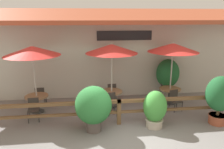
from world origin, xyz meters
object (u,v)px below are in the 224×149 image
at_px(potted_plant_broad_leaf, 155,109).
at_px(potted_plant_corner_fern, 220,96).
at_px(chair_near_wallside, 40,95).
at_px(patio_umbrella_middle, 112,49).
at_px(chair_far_wallside, 164,88).
at_px(potted_plant_small_flowering, 93,106).
at_px(chair_far_streetside, 175,99).
at_px(patio_umbrella_far, 173,48).
at_px(dining_table_near, 37,99).
at_px(chair_near_streetside, 34,108).
at_px(potted_plant_entrance_palm, 168,74).
at_px(patio_umbrella_near, 32,51).
at_px(chair_middle_wallside, 112,91).
at_px(dining_table_far, 170,91).
at_px(chair_middle_streetside, 111,102).
at_px(dining_table_middle, 112,94).

bearing_deg(potted_plant_broad_leaf, potted_plant_corner_fern, -0.91).
bearing_deg(chair_near_wallside, patio_umbrella_middle, 169.19).
height_order(chair_far_wallside, potted_plant_small_flowering, potted_plant_small_flowering).
relative_size(chair_far_streetside, potted_plant_small_flowering, 0.52).
relative_size(chair_near_wallside, patio_umbrella_far, 0.30).
height_order(dining_table_near, chair_near_streetside, chair_near_streetside).
bearing_deg(potted_plant_entrance_palm, chair_far_streetside, -97.59).
distance_m(patio_umbrella_near, chair_middle_wallside, 3.95).
relative_size(dining_table_near, potted_plant_broad_leaf, 0.69).
xyz_separation_m(patio_umbrella_far, dining_table_far, (0.00, 0.00, -2.00)).
xyz_separation_m(chair_middle_streetside, dining_table_far, (2.76, 0.75, 0.10)).
bearing_deg(patio_umbrella_near, chair_far_wallside, 9.35).
bearing_deg(potted_plant_small_flowering, dining_table_far, 30.54).
relative_size(dining_table_near, chair_middle_wallside, 1.10).
height_order(dining_table_near, potted_plant_entrance_palm, potted_plant_entrance_palm).
bearing_deg(potted_plant_entrance_palm, chair_middle_streetside, -151.95).
bearing_deg(chair_middle_wallside, chair_far_wallside, 179.12).
xyz_separation_m(patio_umbrella_middle, chair_middle_streetside, (-0.09, -0.72, -2.09)).
height_order(patio_umbrella_middle, chair_far_wallside, patio_umbrella_middle).
bearing_deg(chair_near_wallside, dining_table_far, 173.83).
bearing_deg(potted_plant_broad_leaf, potted_plant_entrance_palm, 62.04).
bearing_deg(potted_plant_entrance_palm, potted_plant_corner_fern, -73.23).
xyz_separation_m(patio_umbrella_near, dining_table_far, (5.80, 0.24, -2.00)).
xyz_separation_m(dining_table_far, chair_far_streetside, (-0.04, -0.72, -0.10)).
distance_m(chair_far_streetside, potted_plant_entrance_palm, 1.69).
bearing_deg(chair_far_streetside, patio_umbrella_near, 162.10).
xyz_separation_m(patio_umbrella_middle, dining_table_far, (2.67, 0.03, -2.00)).
xyz_separation_m(potted_plant_broad_leaf, potted_plant_entrance_palm, (1.52, 2.86, 0.48)).
xyz_separation_m(dining_table_middle, potted_plant_broad_leaf, (1.31, -2.02, 0.12)).
bearing_deg(chair_far_wallside, chair_middle_streetside, 37.53).
bearing_deg(dining_table_far, potted_plant_corner_fern, -63.65).
bearing_deg(patio_umbrella_near, potted_plant_broad_leaf, -22.19).
xyz_separation_m(patio_umbrella_middle, potted_plant_entrance_palm, (2.83, 0.84, -1.39)).
height_order(patio_umbrella_middle, chair_far_streetside, patio_umbrella_middle).
distance_m(chair_near_wallside, potted_plant_entrance_palm, 6.02).
bearing_deg(potted_plant_broad_leaf, chair_middle_wallside, 114.18).
distance_m(dining_table_near, chair_far_wallside, 5.89).
bearing_deg(chair_far_wallside, dining_table_far, 99.01).
distance_m(chair_near_streetside, chair_far_streetside, 5.74).
height_order(chair_middle_streetside, chair_middle_wallside, same).
height_order(chair_near_streetside, dining_table_middle, chair_near_streetside).
distance_m(chair_near_streetside, chair_middle_wallside, 3.60).
distance_m(chair_far_wallside, potted_plant_broad_leaf, 3.10).
bearing_deg(chair_middle_streetside, patio_umbrella_middle, 72.57).
xyz_separation_m(chair_near_streetside, patio_umbrella_far, (5.78, 0.98, 2.09)).
height_order(patio_umbrella_far, potted_plant_entrance_palm, patio_umbrella_far).
bearing_deg(patio_umbrella_far, potted_plant_corner_fern, -63.65).
distance_m(chair_far_wallside, potted_plant_entrance_palm, 0.72).
xyz_separation_m(chair_middle_wallside, potted_plant_broad_leaf, (1.23, -2.74, 0.22)).
height_order(chair_middle_wallside, dining_table_far, chair_middle_wallside).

